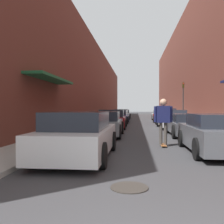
# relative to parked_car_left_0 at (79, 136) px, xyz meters

# --- Properties ---
(ground) EXTENTS (131.84, 131.84, 0.00)m
(ground) POSITION_rel_parked_car_left_0_xyz_m (2.15, 18.31, -0.65)
(ground) COLOR #38383A
(curb_strip_left) EXTENTS (1.80, 59.93, 0.12)m
(curb_strip_left) POSITION_rel_parked_car_left_0_xyz_m (-2.02, 24.30, -0.59)
(curb_strip_left) COLOR #A3A099
(curb_strip_left) RESTS_ON ground
(curb_strip_right) EXTENTS (1.80, 59.93, 0.12)m
(curb_strip_right) POSITION_rel_parked_car_left_0_xyz_m (6.33, 24.30, -0.59)
(curb_strip_right) COLOR #A3A099
(curb_strip_right) RESTS_ON ground
(building_row_left) EXTENTS (4.90, 59.93, 9.11)m
(building_row_left) POSITION_rel_parked_car_left_0_xyz_m (-4.92, 24.30, 3.90)
(building_row_left) COLOR brown
(building_row_left) RESTS_ON ground
(building_row_right) EXTENTS (4.90, 59.93, 12.79)m
(building_row_right) POSITION_rel_parked_car_left_0_xyz_m (9.23, 24.30, 5.74)
(building_row_right) COLOR brown
(building_row_right) RESTS_ON ground
(parked_car_left_0) EXTENTS (1.92, 4.28, 1.36)m
(parked_car_left_0) POSITION_rel_parked_car_left_0_xyz_m (0.00, 0.00, 0.00)
(parked_car_left_0) COLOR silver
(parked_car_left_0) RESTS_ON ground
(parked_car_left_1) EXTENTS (1.97, 3.94, 1.27)m
(parked_car_left_1) POSITION_rel_parked_car_left_0_xyz_m (-0.01, 5.55, -0.03)
(parked_car_left_1) COLOR gray
(parked_car_left_1) RESTS_ON ground
(parked_car_left_2) EXTENTS (2.03, 4.45, 1.34)m
(parked_car_left_2) POSITION_rel_parked_car_left_0_xyz_m (-0.05, 10.70, -0.01)
(parked_car_left_2) COLOR maroon
(parked_car_left_2) RESTS_ON ground
(parked_car_left_3) EXTENTS (1.89, 4.78, 1.29)m
(parked_car_left_3) POSITION_rel_parked_car_left_0_xyz_m (0.03, 16.65, -0.02)
(parked_car_left_3) COLOR navy
(parked_car_left_3) RESTS_ON ground
(parked_car_left_4) EXTENTS (1.86, 4.06, 1.31)m
(parked_car_left_4) POSITION_rel_parked_car_left_0_xyz_m (-0.03, 21.83, -0.02)
(parked_car_left_4) COLOR #515459
(parked_car_left_4) RESTS_ON ground
(parked_car_left_5) EXTENTS (2.00, 3.95, 1.22)m
(parked_car_left_5) POSITION_rel_parked_car_left_0_xyz_m (-0.08, 26.83, -0.07)
(parked_car_left_5) COLOR #232326
(parked_car_left_5) RESTS_ON ground
(parked_car_right_0) EXTENTS (1.95, 3.95, 1.27)m
(parked_car_right_0) POSITION_rel_parked_car_left_0_xyz_m (4.27, 1.18, -0.03)
(parked_car_right_0) COLOR #515459
(parked_car_right_0) RESTS_ON ground
(parked_car_right_1) EXTENTS (1.91, 4.30, 1.16)m
(parked_car_right_1) POSITION_rel_parked_car_left_0_xyz_m (4.34, 6.10, -0.08)
(parked_car_right_1) COLOR #515459
(parked_car_right_1) RESTS_ON ground
(parked_car_right_2) EXTENTS (1.98, 4.27, 1.32)m
(parked_car_right_2) POSITION_rel_parked_car_left_0_xyz_m (4.27, 11.10, -0.02)
(parked_car_right_2) COLOR silver
(parked_car_right_2) RESTS_ON ground
(parked_car_right_3) EXTENTS (1.95, 4.76, 1.42)m
(parked_car_right_3) POSITION_rel_parked_car_left_0_xyz_m (4.33, 16.21, 0.03)
(parked_car_right_3) COLOR maroon
(parked_car_right_3) RESTS_ON ground
(parked_car_right_4) EXTENTS (1.88, 4.20, 1.20)m
(parked_car_right_4) POSITION_rel_parked_car_left_0_xyz_m (4.47, 21.50, -0.07)
(parked_car_right_4) COLOR #B7B7BC
(parked_car_right_4) RESTS_ON ground
(skateboarder) EXTENTS (0.70, 0.78, 1.81)m
(skateboarder) POSITION_rel_parked_car_left_0_xyz_m (2.70, 2.41, 0.47)
(skateboarder) COLOR brown
(skateboarder) RESTS_ON ground
(manhole_cover) EXTENTS (0.70, 0.70, 0.02)m
(manhole_cover) POSITION_rel_parked_car_left_0_xyz_m (1.55, -2.62, -0.64)
(manhole_cover) COLOR #332D28
(manhole_cover) RESTS_ON ground
(traffic_light) EXTENTS (0.16, 0.22, 3.56)m
(traffic_light) POSITION_rel_parked_car_left_0_xyz_m (5.76, 15.01, 1.66)
(traffic_light) COLOR #2D2D2D
(traffic_light) RESTS_ON curb_strip_right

